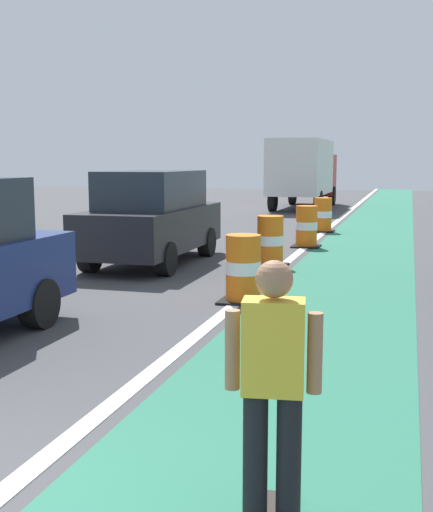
# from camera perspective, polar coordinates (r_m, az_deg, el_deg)

# --- Properties ---
(bike_lane_strip) EXTENTS (2.50, 80.00, 0.01)m
(bike_lane_strip) POSITION_cam_1_polar(r_m,az_deg,el_deg) (15.39, 12.05, -0.39)
(bike_lane_strip) COLOR #286B51
(bike_lane_strip) RESTS_ON ground
(lane_divider_stripe) EXTENTS (0.20, 80.00, 0.01)m
(lane_divider_stripe) POSITION_cam_1_polar(r_m,az_deg,el_deg) (15.56, 6.54, -0.16)
(lane_divider_stripe) COLOR silver
(lane_divider_stripe) RESTS_ON ground
(skateboarder_on_lane) EXTENTS (0.57, 0.82, 1.69)m
(skateboarder_on_lane) POSITION_cam_1_polar(r_m,az_deg,el_deg) (3.98, 4.88, -11.50)
(skateboarder_on_lane) COLOR black
(skateboarder_on_lane) RESTS_ON ground
(parked_suv_second) EXTENTS (1.95, 4.62, 2.04)m
(parked_suv_second) POSITION_cam_1_polar(r_m,az_deg,el_deg) (14.61, -5.55, 3.38)
(parked_suv_second) COLOR black
(parked_suv_second) RESTS_ON ground
(traffic_barrel_front) EXTENTS (0.73, 0.73, 1.09)m
(traffic_barrel_front) POSITION_cam_1_polar(r_m,az_deg,el_deg) (10.59, 2.31, -1.16)
(traffic_barrel_front) COLOR orange
(traffic_barrel_front) RESTS_ON ground
(traffic_barrel_mid) EXTENTS (0.73, 0.73, 1.09)m
(traffic_barrel_mid) POSITION_cam_1_polar(r_m,az_deg,el_deg) (14.27, 4.65, 1.24)
(traffic_barrel_mid) COLOR orange
(traffic_barrel_mid) RESTS_ON ground
(traffic_barrel_back) EXTENTS (0.73, 0.73, 1.09)m
(traffic_barrel_back) POSITION_cam_1_polar(r_m,az_deg,el_deg) (17.57, 7.76, 2.50)
(traffic_barrel_back) COLOR orange
(traffic_barrel_back) RESTS_ON ground
(traffic_barrel_far) EXTENTS (0.73, 0.73, 1.09)m
(traffic_barrel_far) POSITION_cam_1_polar(r_m,az_deg,el_deg) (21.47, 9.16, 3.49)
(traffic_barrel_far) COLOR orange
(traffic_barrel_far) RESTS_ON ground
(delivery_truck_down_block) EXTENTS (2.40, 7.61, 3.23)m
(delivery_truck_down_block) POSITION_cam_1_polar(r_m,az_deg,el_deg) (32.07, 7.54, 7.39)
(delivery_truck_down_block) COLOR silver
(delivery_truck_down_block) RESTS_ON ground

